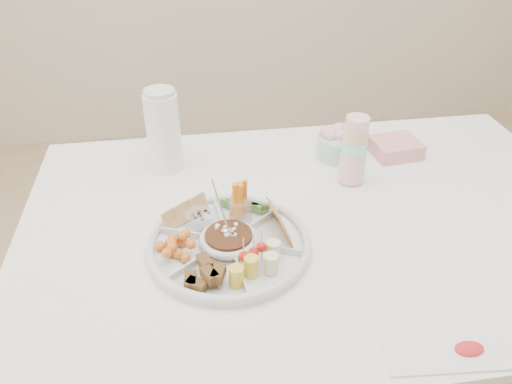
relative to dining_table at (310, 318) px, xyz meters
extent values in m
cube|color=white|center=(0.00, 0.00, 0.00)|extent=(1.52, 1.02, 0.76)
cylinder|color=silver|center=(-0.24, -0.09, 0.40)|extent=(0.50, 0.50, 0.04)
cylinder|color=#5B2C1A|center=(-0.24, -0.09, 0.41)|extent=(0.15, 0.15, 0.04)
cylinder|color=silver|center=(0.13, 0.16, 0.48)|extent=(0.09, 0.09, 0.20)
cylinder|color=white|center=(-0.38, 0.31, 0.50)|extent=(0.12, 0.12, 0.25)
cylinder|color=#AEC0B5|center=(0.14, 0.30, 0.43)|extent=(0.17, 0.17, 0.10)
cube|color=pink|center=(0.32, 0.28, 0.40)|extent=(0.15, 0.13, 0.05)
cube|color=white|center=(0.14, -0.45, 0.38)|extent=(0.27, 0.11, 0.01)
camera|label=1|loc=(-0.32, -0.99, 1.16)|focal=35.00mm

